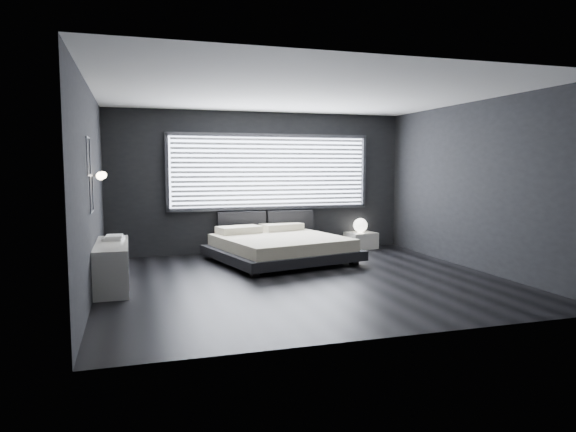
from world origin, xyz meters
name	(u,v)px	position (x,y,z in m)	size (l,w,h in m)	color
room	(304,188)	(0.00, 0.00, 1.40)	(6.04, 6.00, 2.80)	black
window	(271,172)	(0.20, 2.70, 1.61)	(4.14, 0.09, 1.52)	white
headboard	(266,224)	(0.08, 2.64, 0.57)	(1.96, 0.16, 0.52)	black
sconce_near	(100,176)	(-2.88, 0.05, 1.60)	(0.18, 0.11, 0.11)	silver
sconce_far	(103,175)	(-2.88, 0.65, 1.60)	(0.18, 0.11, 0.11)	silver
wall_art_upper	(88,156)	(-2.98, -0.55, 1.85)	(0.01, 0.48, 0.48)	#47474C
wall_art_lower	(91,194)	(-2.98, -0.30, 1.38)	(0.01, 0.48, 0.48)	#47474C
bed	(280,246)	(0.07, 1.59, 0.27)	(2.72, 2.64, 0.59)	black
nightstand	(361,240)	(2.11, 2.50, 0.17)	(0.58, 0.48, 0.34)	white
orb_lamp	(360,225)	(2.10, 2.53, 0.49)	(0.29, 0.29, 0.29)	white
dresser	(112,265)	(-2.78, 0.34, 0.32)	(0.47, 1.61, 0.64)	white
book_stack	(114,238)	(-2.76, 0.64, 0.68)	(0.32, 0.39, 0.07)	white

